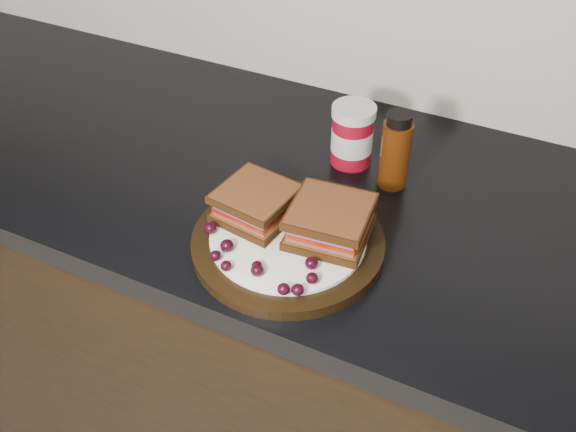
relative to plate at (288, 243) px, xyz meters
name	(u,v)px	position (x,y,z in m)	size (l,w,h in m)	color
base_cabinets	(221,328)	(-0.24, 0.15, -0.48)	(3.96, 0.58, 0.86)	black
countertop	(204,163)	(-0.24, 0.15, -0.03)	(3.98, 0.60, 0.04)	black
plate	(288,243)	(0.00, 0.00, 0.00)	(0.28, 0.28, 0.02)	black
sandwich_left	(256,203)	(-0.06, 0.02, 0.04)	(0.10, 0.10, 0.05)	brown
sandwich_right	(330,221)	(0.05, 0.03, 0.04)	(0.11, 0.11, 0.05)	brown
grape_0	(210,228)	(-0.10, -0.04, 0.02)	(0.02, 0.02, 0.02)	black
grape_1	(227,246)	(-0.06, -0.07, 0.02)	(0.02, 0.02, 0.02)	black
grape_2	(215,256)	(-0.07, -0.09, 0.02)	(0.02, 0.02, 0.01)	black
grape_3	(226,266)	(-0.04, -0.10, 0.02)	(0.02, 0.02, 0.01)	black
grape_4	(257,270)	(0.00, -0.09, 0.02)	(0.02, 0.02, 0.02)	black
grape_5	(257,266)	(-0.01, -0.08, 0.02)	(0.02, 0.02, 0.01)	black
grape_6	(284,289)	(0.04, -0.10, 0.02)	(0.02, 0.02, 0.02)	black
grape_7	(298,290)	(0.06, -0.10, 0.02)	(0.02, 0.02, 0.02)	black
grape_8	(312,278)	(0.07, -0.07, 0.02)	(0.02, 0.02, 0.02)	black
grape_9	(311,263)	(0.06, -0.05, 0.02)	(0.02, 0.02, 0.02)	black
grape_10	(350,252)	(0.10, 0.00, 0.02)	(0.02, 0.02, 0.02)	black
grape_11	(333,243)	(0.07, 0.00, 0.02)	(0.02, 0.02, 0.02)	black
grape_12	(347,235)	(0.08, 0.03, 0.02)	(0.02, 0.02, 0.02)	black
grape_13	(340,221)	(0.06, 0.05, 0.02)	(0.02, 0.02, 0.02)	black
grape_14	(261,202)	(-0.07, 0.04, 0.02)	(0.01, 0.01, 0.01)	black
grape_15	(266,214)	(-0.05, 0.02, 0.02)	(0.02, 0.02, 0.02)	black
grape_16	(245,209)	(-0.08, 0.02, 0.02)	(0.02, 0.02, 0.01)	black
grape_17	(243,219)	(-0.07, -0.01, 0.02)	(0.02, 0.02, 0.02)	black
grape_18	(264,202)	(-0.06, 0.04, 0.02)	(0.02, 0.02, 0.02)	black
grape_19	(258,208)	(-0.06, 0.03, 0.02)	(0.02, 0.02, 0.02)	black
grape_20	(254,225)	(-0.05, -0.01, 0.02)	(0.02, 0.02, 0.01)	black
condiment_jar	(352,135)	(0.00, 0.24, 0.04)	(0.07, 0.07, 0.11)	maroon
oil_bottle	(395,150)	(0.09, 0.21, 0.06)	(0.05, 0.05, 0.13)	#431C06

